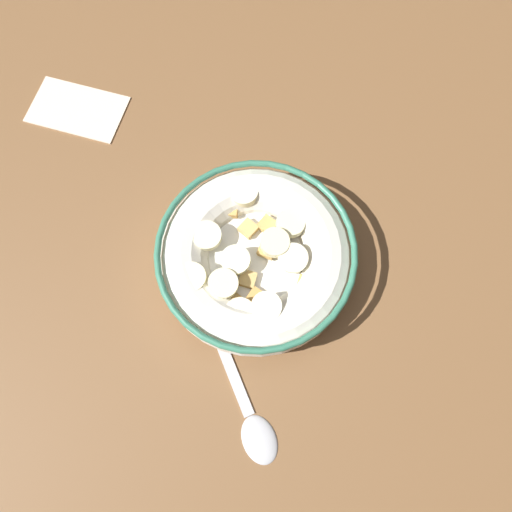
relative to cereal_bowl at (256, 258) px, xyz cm
name	(u,v)px	position (x,y,z in cm)	size (l,w,h in cm)	color
ground_plane	(256,268)	(0.01, -0.03, -3.60)	(127.39, 127.39, 2.00)	brown
cereal_bowl	(256,258)	(0.00, 0.00, 0.00)	(18.17, 18.17, 4.97)	silver
spoon	(249,413)	(-3.90, 13.08, -2.27)	(12.52, 13.42, 0.80)	#B7B7BC
folded_napkin	(77,109)	(24.48, -10.40, -2.45)	(10.20, 6.12, 0.30)	beige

